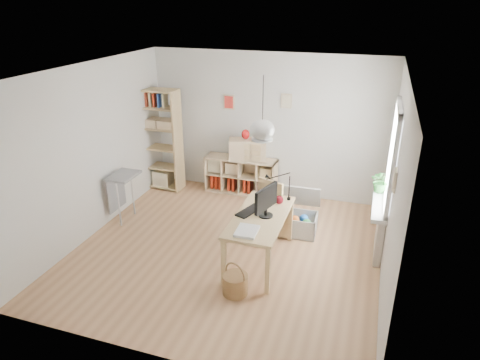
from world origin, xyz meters
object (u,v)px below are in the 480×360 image
(desk, at_px, (260,221))
(monitor, at_px, (266,200))
(chair, at_px, (265,207))
(cube_shelf, at_px, (240,177))
(tall_bookshelf, at_px, (160,136))
(drawer_chest, at_px, (247,149))
(storage_chest, at_px, (298,219))

(desk, relative_size, monitor, 2.99)
(desk, relative_size, chair, 1.58)
(cube_shelf, relative_size, tall_bookshelf, 0.70)
(cube_shelf, distance_m, drawer_chest, 0.64)
(tall_bookshelf, bearing_deg, drawer_chest, 7.97)
(storage_chest, relative_size, monitor, 1.52)
(chair, height_order, drawer_chest, drawer_chest)
(tall_bookshelf, height_order, chair, tall_bookshelf)
(monitor, bearing_deg, storage_chest, 91.75)
(desk, distance_m, chair, 0.69)
(storage_chest, bearing_deg, tall_bookshelf, 160.44)
(tall_bookshelf, height_order, drawer_chest, tall_bookshelf)
(drawer_chest, bearing_deg, storage_chest, -60.39)
(storage_chest, relative_size, drawer_chest, 1.10)
(cube_shelf, distance_m, monitor, 2.57)
(tall_bookshelf, height_order, storage_chest, tall_bookshelf)
(desk, xyz_separation_m, tall_bookshelf, (-2.59, 1.95, 0.43))
(chair, distance_m, storage_chest, 0.67)
(desk, xyz_separation_m, monitor, (0.07, 0.01, 0.34))
(tall_bookshelf, distance_m, drawer_chest, 1.74)
(monitor, distance_m, drawer_chest, 2.38)
(chair, bearing_deg, tall_bookshelf, 174.61)
(cube_shelf, bearing_deg, desk, -65.39)
(monitor, relative_size, drawer_chest, 0.73)
(cube_shelf, relative_size, storage_chest, 1.84)
(drawer_chest, bearing_deg, chair, -80.62)
(chair, relative_size, storage_chest, 1.24)
(tall_bookshelf, bearing_deg, storage_chest, -17.31)
(monitor, bearing_deg, chair, 123.08)
(desk, height_order, monitor, monitor)
(monitor, xyz_separation_m, drawer_chest, (-0.94, 2.18, -0.08))
(cube_shelf, height_order, monitor, monitor)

